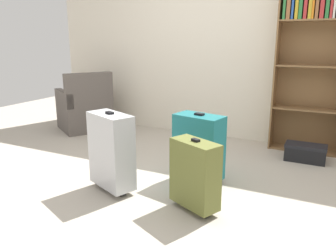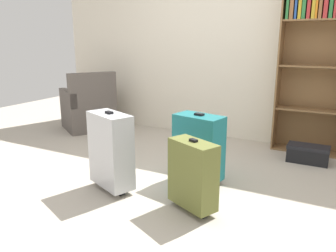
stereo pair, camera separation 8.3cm
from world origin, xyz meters
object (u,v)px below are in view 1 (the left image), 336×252
mug (114,131)px  suitcase_silver (111,150)px  storage_box (305,152)px  suitcase_olive (195,174)px  suitcase_teal (199,147)px  armchair (85,110)px  bookshelf (312,48)px

mug → suitcase_silver: bearing=-55.0°
storage_box → suitcase_silver: bearing=-133.4°
storage_box → suitcase_olive: suitcase_olive is taller
suitcase_teal → armchair: bearing=154.7°
suitcase_olive → suitcase_teal: bearing=108.5°
suitcase_teal → suitcase_olive: (0.19, -0.56, -0.04)m
suitcase_silver → suitcase_olive: suitcase_silver is taller
bookshelf → armchair: (-3.12, -0.45, -0.95)m
mug → storage_box: (2.66, 0.03, 0.06)m
armchair → suitcase_olive: size_ratio=1.57×
suitcase_silver → armchair: bearing=135.6°
suitcase_teal → suitcase_silver: bearing=-140.1°
suitcase_olive → armchair: bearing=146.5°
mug → suitcase_olive: (1.95, -1.62, 0.27)m
bookshelf → suitcase_silver: size_ratio=2.79×
armchair → suitcase_silver: 2.32m
suitcase_teal → storage_box: bearing=50.5°
suitcase_silver → suitcase_olive: bearing=-1.4°
mug → storage_box: storage_box is taller
storage_box → suitcase_olive: 1.81m
storage_box → suitcase_silver: suitcase_silver is taller
storage_box → suitcase_olive: size_ratio=0.73×
storage_box → suitcase_silver: size_ratio=0.60×
bookshelf → storage_box: size_ratio=4.64×
armchair → storage_box: armchair is taller
bookshelf → suitcase_silver: bookshelf is taller
suitcase_silver → bookshelf: bearing=54.6°
mug → suitcase_olive: suitcase_olive is taller
mug → armchair: bearing=177.5°
suitcase_silver → mug: bearing=125.0°
mug → suitcase_silver: (1.12, -1.60, 0.34)m
bookshelf → suitcase_teal: bookshelf is taller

